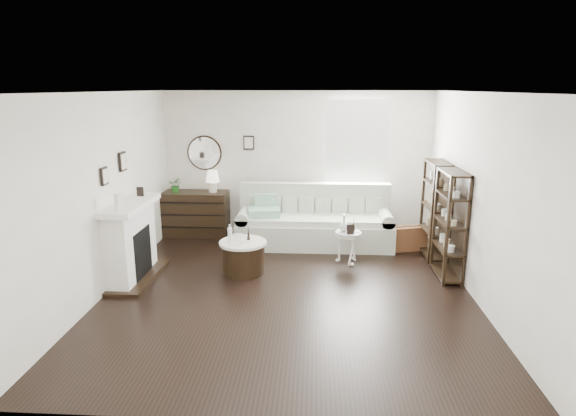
# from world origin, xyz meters

# --- Properties ---
(room) EXTENTS (5.50, 5.50, 5.50)m
(room) POSITION_xyz_m (0.73, 2.70, 1.60)
(room) COLOR black
(room) RESTS_ON ground
(fireplace) EXTENTS (0.50, 1.40, 1.84)m
(fireplace) POSITION_xyz_m (-2.32, 0.30, 0.54)
(fireplace) COLOR white
(fireplace) RESTS_ON ground
(shelf_unit_far) EXTENTS (0.30, 0.80, 1.60)m
(shelf_unit_far) POSITION_xyz_m (2.33, 1.55, 0.80)
(shelf_unit_far) COLOR black
(shelf_unit_far) RESTS_ON ground
(shelf_unit_near) EXTENTS (0.30, 0.80, 1.60)m
(shelf_unit_near) POSITION_xyz_m (2.33, 0.65, 0.80)
(shelf_unit_near) COLOR black
(shelf_unit_near) RESTS_ON ground
(sofa) EXTENTS (2.74, 0.95, 1.06)m
(sofa) POSITION_xyz_m (0.35, 2.08, 0.35)
(sofa) COLOR #B8C1AC
(sofa) RESTS_ON ground
(quilt) EXTENTS (0.61, 0.52, 0.14)m
(quilt) POSITION_xyz_m (-0.55, 1.95, 0.62)
(quilt) COLOR #24876B
(quilt) RESTS_ON sofa
(suitcase) EXTENTS (0.67, 0.38, 0.42)m
(suitcase) POSITION_xyz_m (1.98, 1.83, 0.21)
(suitcase) COLOR brown
(suitcase) RESTS_ON ground
(dresser) EXTENTS (1.27, 0.55, 0.85)m
(dresser) POSITION_xyz_m (-1.93, 2.47, 0.42)
(dresser) COLOR black
(dresser) RESTS_ON ground
(table_lamp) EXTENTS (0.33, 0.33, 0.41)m
(table_lamp) POSITION_xyz_m (-1.56, 2.47, 1.05)
(table_lamp) COLOR #F5E5CE
(table_lamp) RESTS_ON dresser
(potted_plant) EXTENTS (0.26, 0.23, 0.27)m
(potted_plant) POSITION_xyz_m (-2.25, 2.42, 0.98)
(potted_plant) COLOR #1F621C
(potted_plant) RESTS_ON dresser
(drum_table) EXTENTS (0.72, 0.72, 0.50)m
(drum_table) POSITION_xyz_m (-0.73, 0.62, 0.25)
(drum_table) COLOR black
(drum_table) RESTS_ON ground
(pedestal_table) EXTENTS (0.43, 0.43, 0.52)m
(pedestal_table) POSITION_xyz_m (0.89, 1.14, 0.47)
(pedestal_table) COLOR silver
(pedestal_table) RESTS_ON ground
(eiffel_drum) EXTENTS (0.13, 0.13, 0.20)m
(eiffel_drum) POSITION_xyz_m (-0.65, 0.67, 0.60)
(eiffel_drum) COLOR black
(eiffel_drum) RESTS_ON drum_table
(bottle_drum) EXTENTS (0.07, 0.07, 0.29)m
(bottle_drum) POSITION_xyz_m (-0.90, 0.54, 0.64)
(bottle_drum) COLOR silver
(bottle_drum) RESTS_ON drum_table
(card_frame_drum) EXTENTS (0.14, 0.09, 0.18)m
(card_frame_drum) POSITION_xyz_m (-0.77, 0.44, 0.59)
(card_frame_drum) COLOR white
(card_frame_drum) RESTS_ON drum_table
(eiffel_ped) EXTENTS (0.13, 0.13, 0.19)m
(eiffel_ped) POSITION_xyz_m (0.98, 1.17, 0.61)
(eiffel_ped) COLOR black
(eiffel_ped) RESTS_ON pedestal_table
(flask_ped) EXTENTS (0.15, 0.15, 0.28)m
(flask_ped) POSITION_xyz_m (0.82, 1.16, 0.66)
(flask_ped) COLOR silver
(flask_ped) RESTS_ON pedestal_table
(card_frame_ped) EXTENTS (0.12, 0.08, 0.15)m
(card_frame_ped) POSITION_xyz_m (0.91, 1.03, 0.59)
(card_frame_ped) COLOR black
(card_frame_ped) RESTS_ON pedestal_table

